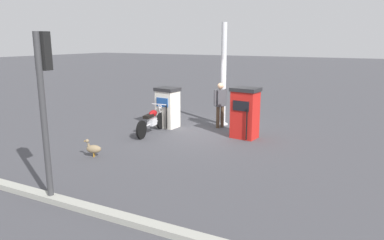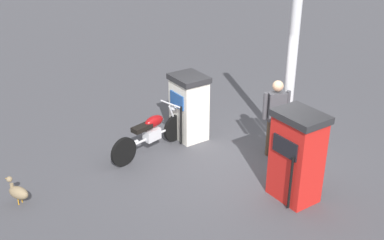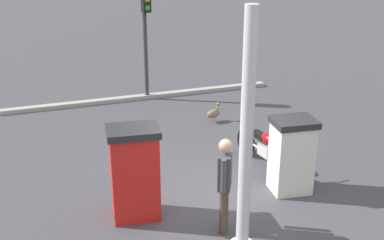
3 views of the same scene
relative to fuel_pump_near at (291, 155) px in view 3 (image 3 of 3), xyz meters
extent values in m
plane|color=#424247|center=(0.08, 1.51, -0.75)|extent=(120.00, 120.00, 0.00)
cube|color=silver|center=(0.00, 0.00, -0.07)|extent=(0.66, 0.77, 1.36)
cube|color=#1E478C|center=(0.31, -0.03, 0.23)|extent=(0.07, 0.50, 0.32)
cube|color=#262628|center=(0.00, 0.00, 0.67)|extent=(0.72, 0.84, 0.12)
cylinder|color=black|center=(0.36, 0.18, -0.28)|extent=(0.05, 0.05, 0.88)
cube|color=red|center=(0.00, 3.02, 0.02)|extent=(0.66, 0.84, 1.55)
cube|color=black|center=(0.31, 2.99, 0.36)|extent=(0.08, 0.56, 0.32)
cube|color=#262628|center=(0.00, 3.02, 0.86)|extent=(0.73, 0.93, 0.12)
cylinder|color=black|center=(0.36, 3.22, -0.21)|extent=(0.05, 0.05, 1.01)
cylinder|color=black|center=(0.34, -0.08, -0.45)|extent=(0.61, 0.17, 0.61)
cylinder|color=black|center=(1.78, 0.14, -0.45)|extent=(0.61, 0.17, 0.61)
cube|color=silver|center=(1.01, 0.02, -0.35)|extent=(0.39, 0.25, 0.24)
cylinder|color=silver|center=(1.06, 0.03, -0.40)|extent=(1.09, 0.21, 0.05)
ellipsoid|color=maroon|center=(0.94, 0.01, -0.07)|extent=(0.51, 0.29, 0.24)
cube|color=black|center=(1.28, 0.06, -0.10)|extent=(0.47, 0.26, 0.10)
cylinder|color=silver|center=(0.38, -0.08, -0.15)|extent=(0.26, 0.08, 0.57)
cylinder|color=silver|center=(0.46, -0.07, 0.17)|extent=(0.12, 0.56, 0.04)
sphere|color=silver|center=(0.36, -0.08, 0.05)|extent=(0.16, 0.16, 0.14)
cylinder|color=silver|center=(1.60, -0.01, -0.43)|extent=(0.55, 0.15, 0.07)
cylinder|color=#473828|center=(-0.98, 1.76, -0.35)|extent=(0.17, 0.17, 0.80)
cylinder|color=#473828|center=(-0.80, 1.67, -0.35)|extent=(0.17, 0.17, 0.80)
cube|color=#3F3F44|center=(-0.89, 1.71, 0.35)|extent=(0.41, 0.34, 0.60)
cylinder|color=#3F3F44|center=(-1.11, 1.82, 0.38)|extent=(0.12, 0.12, 0.57)
cylinder|color=#3F3F44|center=(-0.68, 1.60, 0.38)|extent=(0.12, 0.12, 0.57)
sphere|color=tan|center=(-0.89, 1.71, 0.79)|extent=(0.30, 0.30, 0.22)
ellipsoid|color=#847051|center=(3.93, 0.12, -0.52)|extent=(0.35, 0.46, 0.23)
cylinder|color=#847051|center=(3.99, -0.01, -0.45)|extent=(0.08, 0.08, 0.16)
sphere|color=#847051|center=(4.00, -0.04, -0.29)|extent=(0.14, 0.14, 0.10)
cone|color=orange|center=(4.03, -0.10, -0.30)|extent=(0.07, 0.08, 0.05)
cone|color=#847051|center=(3.86, 0.29, -0.49)|extent=(0.11, 0.11, 0.08)
cylinder|color=orange|center=(3.97, 0.14, -0.69)|extent=(0.02, 0.02, 0.11)
cylinder|color=orange|center=(3.89, 0.11, -0.69)|extent=(0.02, 0.02, 0.11)
cylinder|color=#38383A|center=(6.40, 1.36, 0.91)|extent=(0.14, 0.14, 3.33)
sphere|color=orange|center=(6.17, 1.31, 2.21)|extent=(0.18, 0.18, 0.15)
sphere|color=green|center=(6.17, 1.31, 1.99)|extent=(0.18, 0.18, 0.15)
cylinder|color=silver|center=(-1.40, 1.59, 1.15)|extent=(0.20, 0.20, 3.80)
cube|color=#9E9E93|center=(6.41, 1.51, -0.69)|extent=(0.52, 8.15, 0.12)
camera|label=1|loc=(10.86, 7.12, 2.41)|focal=33.51mm
camera|label=2|loc=(5.96, 7.50, 4.22)|focal=44.58mm
camera|label=3|loc=(-7.39, 4.36, 3.90)|focal=45.45mm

